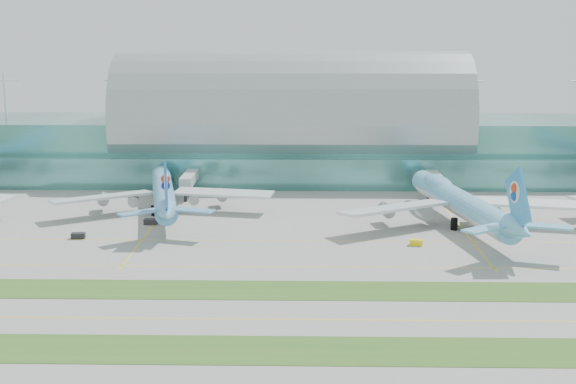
{
  "coord_description": "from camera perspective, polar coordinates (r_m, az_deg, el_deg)",
  "views": [
    {
      "loc": [
        4.22,
        -146.92,
        49.19
      ],
      "look_at": [
        0.0,
        55.0,
        9.0
      ],
      "focal_mm": 50.0,
      "sensor_mm": 36.0,
      "label": 1
    }
  ],
  "objects": [
    {
      "name": "ground",
      "position": [
        154.99,
        -0.43,
        -7.25
      ],
      "size": [
        700.0,
        700.0,
        0.0
      ],
      "primitive_type": "plane",
      "color": "gray",
      "rests_on": "ground"
    },
    {
      "name": "terminal",
      "position": [
        277.95,
        0.32,
        4.03
      ],
      "size": [
        340.0,
        69.1,
        36.0
      ],
      "color": "#3D7A75",
      "rests_on": "ground"
    },
    {
      "name": "grass_strip_near",
      "position": [
        128.75,
        -0.79,
        -11.19
      ],
      "size": [
        420.0,
        12.0,
        0.08
      ],
      "primitive_type": "cube",
      "color": "#2D591E",
      "rests_on": "ground"
    },
    {
      "name": "grass_strip_far",
      "position": [
        156.88,
        -0.41,
        -7.0
      ],
      "size": [
        420.0,
        12.0,
        0.08
      ],
      "primitive_type": "cube",
      "color": "#2D591E",
      "rests_on": "ground"
    },
    {
      "name": "taxiline_b",
      "position": [
        141.79,
        -0.59,
        -9.04
      ],
      "size": [
        420.0,
        0.35,
        0.01
      ],
      "primitive_type": "cube",
      "color": "yellow",
      "rests_on": "ground"
    },
    {
      "name": "taxiline_c",
      "position": [
        172.15,
        -0.26,
        -5.35
      ],
      "size": [
        420.0,
        0.35,
        0.01
      ],
      "primitive_type": "cube",
      "color": "yellow",
      "rests_on": "ground"
    },
    {
      "name": "taxiline_d",
      "position": [
        193.33,
        -0.09,
        -3.48
      ],
      "size": [
        420.0,
        0.35,
        0.01
      ],
      "primitive_type": "cube",
      "color": "yellow",
      "rests_on": "ground"
    },
    {
      "name": "airliner_b",
      "position": [
        225.65,
        -8.85,
        0.06
      ],
      "size": [
        60.21,
        69.23,
        19.18
      ],
      "rotation": [
        0.0,
        0.0,
        0.2
      ],
      "color": "#5EA1D0",
      "rests_on": "ground"
    },
    {
      "name": "airliner_c",
      "position": [
        211.95,
        12.14,
        -0.62
      ],
      "size": [
        66.42,
        76.21,
        21.06
      ],
      "rotation": [
        0.0,
        0.0,
        0.17
      ],
      "color": "#65B5DF",
      "rests_on": "ground"
    },
    {
      "name": "gse_c",
      "position": [
        201.89,
        -14.69,
        -3.02
      ],
      "size": [
        3.46,
        2.24,
        1.39
      ],
      "primitive_type": "cube",
      "rotation": [
        0.0,
        0.0,
        0.1
      ],
      "color": "black",
      "rests_on": "ground"
    },
    {
      "name": "gse_d",
      "position": [
        212.5,
        -9.74,
        -2.09
      ],
      "size": [
        3.38,
        2.16,
        1.45
      ],
      "primitive_type": "cube",
      "rotation": [
        0.0,
        0.0,
        -0.01
      ],
      "color": "black",
      "rests_on": "ground"
    },
    {
      "name": "gse_e",
      "position": [
        191.37,
        9.1,
        -3.57
      ],
      "size": [
        3.27,
        2.2,
        1.42
      ],
      "primitive_type": "cube",
      "rotation": [
        0.0,
        0.0,
        -0.2
      ],
      "color": "yellow",
      "rests_on": "ground"
    },
    {
      "name": "gse_f",
      "position": [
        215.47,
        16.56,
        -2.23
      ],
      "size": [
        3.51,
        2.02,
        1.4
      ],
      "primitive_type": "cube",
      "rotation": [
        0.0,
        0.0,
        0.12
      ],
      "color": "black",
      "rests_on": "ground"
    }
  ]
}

